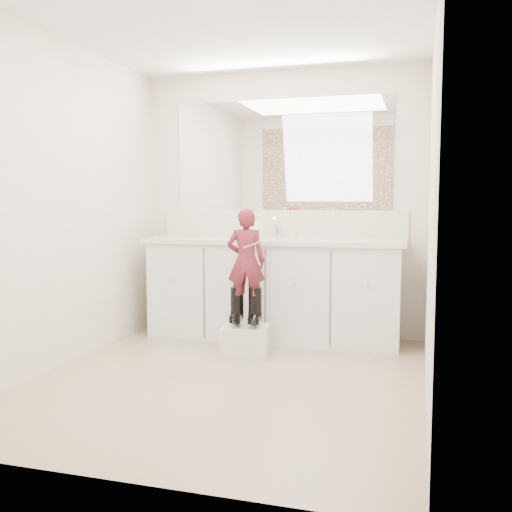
% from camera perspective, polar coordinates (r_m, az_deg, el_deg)
% --- Properties ---
extents(floor, '(3.00, 3.00, 0.00)m').
position_cam_1_polar(floor, '(4.01, -2.73, -12.18)').
color(floor, '#8C6F5C').
rests_on(floor, ground).
extents(ceiling, '(3.00, 3.00, 0.00)m').
position_cam_1_polar(ceiling, '(4.01, -2.90, 22.65)').
color(ceiling, white).
rests_on(ceiling, wall_back).
extents(wall_back, '(2.60, 0.00, 2.60)m').
position_cam_1_polar(wall_back, '(5.27, 2.53, 5.27)').
color(wall_back, beige).
rests_on(wall_back, floor).
extents(wall_front, '(2.60, 0.00, 2.60)m').
position_cam_1_polar(wall_front, '(2.46, -14.31, 4.93)').
color(wall_front, beige).
rests_on(wall_front, floor).
extents(wall_left, '(0.00, 3.00, 3.00)m').
position_cam_1_polar(wall_left, '(4.42, -19.01, 4.95)').
color(wall_left, beige).
rests_on(wall_left, floor).
extents(wall_right, '(0.00, 3.00, 3.00)m').
position_cam_1_polar(wall_right, '(3.62, 17.13, 4.97)').
color(wall_right, beige).
rests_on(wall_right, floor).
extents(vanity_cabinet, '(2.20, 0.55, 0.85)m').
position_cam_1_polar(vanity_cabinet, '(5.06, 1.75, -3.54)').
color(vanity_cabinet, silver).
rests_on(vanity_cabinet, floor).
extents(countertop, '(2.28, 0.58, 0.04)m').
position_cam_1_polar(countertop, '(5.00, 1.72, 1.48)').
color(countertop, beige).
rests_on(countertop, vanity_cabinet).
extents(backsplash, '(2.28, 0.03, 0.25)m').
position_cam_1_polar(backsplash, '(5.26, 2.48, 3.26)').
color(backsplash, beige).
rests_on(backsplash, countertop).
extents(mirror, '(2.00, 0.02, 1.00)m').
position_cam_1_polar(mirror, '(5.27, 2.52, 10.06)').
color(mirror, white).
rests_on(mirror, wall_back).
extents(dot_panel, '(2.00, 0.01, 1.20)m').
position_cam_1_polar(dot_panel, '(2.50, -14.44, 15.29)').
color(dot_panel, '#472819').
rests_on(dot_panel, wall_front).
extents(faucet, '(0.08, 0.08, 0.10)m').
position_cam_1_polar(faucet, '(5.15, 2.19, 2.38)').
color(faucet, silver).
rests_on(faucet, countertop).
extents(cup, '(0.12, 0.12, 0.08)m').
position_cam_1_polar(cup, '(4.89, 3.83, 2.12)').
color(cup, beige).
rests_on(cup, countertop).
extents(soap_bottle, '(0.09, 0.10, 0.20)m').
position_cam_1_polar(soap_bottle, '(5.01, 0.30, 2.88)').
color(soap_bottle, white).
rests_on(soap_bottle, countertop).
extents(step_stool, '(0.41, 0.36, 0.23)m').
position_cam_1_polar(step_stool, '(4.58, -1.07, -8.42)').
color(step_stool, silver).
rests_on(step_stool, floor).
extents(boot_left, '(0.14, 0.22, 0.30)m').
position_cam_1_polar(boot_left, '(4.57, -1.90, -5.01)').
color(boot_left, black).
rests_on(boot_left, step_stool).
extents(boot_right, '(0.14, 0.22, 0.30)m').
position_cam_1_polar(boot_right, '(4.52, -0.09, -5.11)').
color(boot_right, black).
rests_on(boot_right, step_stool).
extents(toddler, '(0.33, 0.24, 0.83)m').
position_cam_1_polar(toddler, '(4.49, -1.01, -0.51)').
color(toddler, '#972E3B').
rests_on(toddler, step_stool).
extents(toothbrush, '(0.14, 0.03, 0.06)m').
position_cam_1_polar(toothbrush, '(4.39, -0.44, 1.11)').
color(toothbrush, '#F05D89').
rests_on(toothbrush, toddler).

